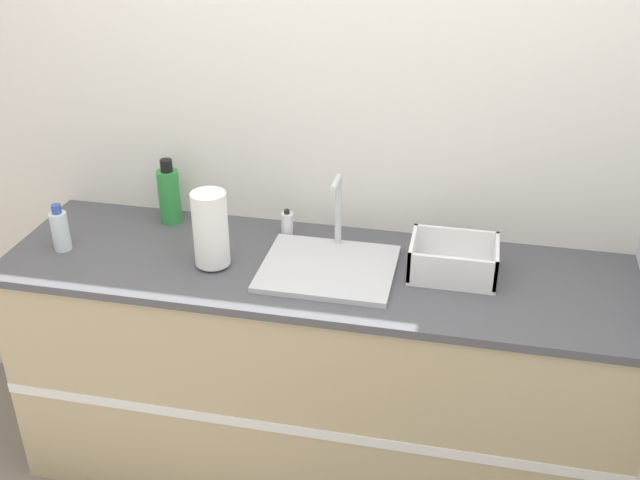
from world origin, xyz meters
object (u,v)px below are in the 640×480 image
(sink, at_px, (329,265))
(bottle_green, at_px, (169,195))
(bottle_clear, at_px, (60,230))
(soap_dispenser, at_px, (287,224))
(paper_towel_roll, at_px, (211,230))
(dish_rack, at_px, (453,262))

(sink, xyz_separation_m, bottle_green, (-0.67, 0.24, 0.09))
(bottle_clear, height_order, soap_dispenser, bottle_clear)
(bottle_clear, distance_m, soap_dispenser, 0.82)
(bottle_clear, bearing_deg, bottle_green, 44.53)
(paper_towel_roll, xyz_separation_m, bottle_clear, (-0.57, -0.00, -0.06))
(bottle_green, relative_size, bottle_clear, 1.45)
(sink, height_order, paper_towel_roll, sink)
(bottle_green, height_order, soap_dispenser, bottle_green)
(dish_rack, relative_size, bottle_green, 1.14)
(dish_rack, height_order, bottle_green, bottle_green)
(sink, distance_m, paper_towel_roll, 0.42)
(paper_towel_roll, height_order, soap_dispenser, paper_towel_roll)
(paper_towel_roll, bearing_deg, bottle_clear, -179.72)
(soap_dispenser, bearing_deg, bottle_clear, -160.22)
(sink, xyz_separation_m, soap_dispenser, (-0.20, 0.22, 0.03))
(sink, relative_size, soap_dispenser, 4.31)
(paper_towel_roll, distance_m, soap_dispenser, 0.35)
(paper_towel_roll, bearing_deg, soap_dispenser, 54.23)
(paper_towel_roll, relative_size, bottle_clear, 1.56)
(sink, distance_m, bottle_green, 0.72)
(paper_towel_roll, distance_m, bottle_clear, 0.57)
(sink, relative_size, bottle_clear, 2.57)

